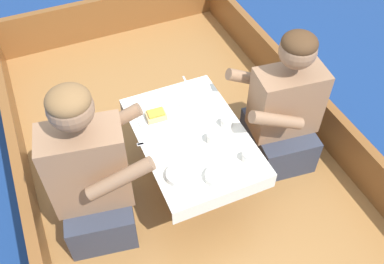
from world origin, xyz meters
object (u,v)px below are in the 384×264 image
(person_starboard, at_px, (283,113))
(coffee_cup_center, at_px, (227,122))
(coffee_cup_starboard, at_px, (248,157))
(sandwich, at_px, (156,115))
(coffee_cup_port, at_px, (213,138))
(person_port, at_px, (92,178))

(person_starboard, relative_size, coffee_cup_center, 10.18)
(coffee_cup_starboard, height_order, coffee_cup_center, coffee_cup_starboard)
(sandwich, bearing_deg, coffee_cup_port, -51.66)
(person_port, distance_m, coffee_cup_center, 0.80)
(person_port, bearing_deg, coffee_cup_starboard, -5.60)
(coffee_cup_port, xyz_separation_m, coffee_cup_starboard, (0.12, -0.19, -0.00))
(person_port, height_order, coffee_cup_center, person_port)
(coffee_cup_port, height_order, coffee_cup_starboard, coffee_cup_port)
(coffee_cup_starboard, bearing_deg, sandwich, 125.57)
(person_port, distance_m, coffee_cup_port, 0.68)
(sandwich, height_order, coffee_cup_center, sandwich)
(person_starboard, distance_m, coffee_cup_starboard, 0.48)
(coffee_cup_port, relative_size, coffee_cup_center, 0.99)
(sandwich, distance_m, coffee_cup_starboard, 0.59)
(sandwich, distance_m, coffee_cup_center, 0.41)
(person_starboard, height_order, sandwich, person_starboard)
(coffee_cup_port, bearing_deg, coffee_cup_starboard, -58.96)
(person_port, relative_size, sandwich, 8.68)
(person_port, relative_size, coffee_cup_port, 11.15)
(sandwich, bearing_deg, coffee_cup_starboard, -54.43)
(coffee_cup_port, distance_m, coffee_cup_starboard, 0.22)
(sandwich, relative_size, coffee_cup_starboard, 1.33)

